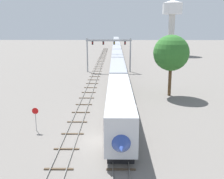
{
  "coord_description": "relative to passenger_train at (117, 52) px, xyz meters",
  "views": [
    {
      "loc": [
        1.46,
        -27.86,
        12.48
      ],
      "look_at": [
        1.0,
        12.0,
        3.0
      ],
      "focal_mm": 44.03,
      "sensor_mm": 36.0,
      "label": 1
    }
  ],
  "objects": [
    {
      "name": "signal_gantry",
      "position": [
        -2.25,
        -26.57,
        3.9
      ],
      "size": [
        12.1,
        0.49,
        8.97
      ],
      "color": "#999BA0",
      "rests_on": "ground"
    },
    {
      "name": "water_tower",
      "position": [
        23.1,
        18.22,
        14.27
      ],
      "size": [
        8.28,
        8.28,
        22.25
      ],
      "color": "beige",
      "rests_on": "ground"
    },
    {
      "name": "track_main",
      "position": [
        0.0,
        -12.16,
        -2.55
      ],
      "size": [
        2.6,
        200.0,
        0.16
      ],
      "color": "slate",
      "rests_on": "ground"
    },
    {
      "name": "stop_sign",
      "position": [
        -10.0,
        -69.14,
        -0.74
      ],
      "size": [
        0.76,
        0.08,
        2.88
      ],
      "color": "gray",
      "rests_on": "ground"
    },
    {
      "name": "track_near",
      "position": [
        -5.5,
        -32.16,
        -2.55
      ],
      "size": [
        2.6,
        160.0,
        0.16
      ],
      "color": "slate",
      "rests_on": "ground"
    },
    {
      "name": "ground_plane",
      "position": [
        -2.0,
        -72.16,
        -2.61
      ],
      "size": [
        400.0,
        400.0,
        0.0
      ],
      "primitive_type": "plane",
      "color": "slate"
    },
    {
      "name": "passenger_train",
      "position": [
        0.0,
        0.0,
        0.0
      ],
      "size": [
        3.04,
        156.6,
        4.8
      ],
      "color": "silver",
      "rests_on": "ground"
    },
    {
      "name": "trackside_tree_left",
      "position": [
        9.21,
        -52.01,
        5.0
      ],
      "size": [
        6.25,
        6.25,
        10.77
      ],
      "color": "brown",
      "rests_on": "ground"
    }
  ]
}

